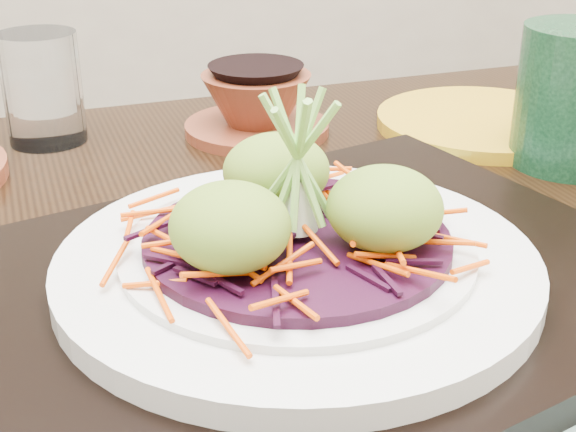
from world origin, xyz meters
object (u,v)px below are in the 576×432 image
object	(u,v)px
dining_table	(239,367)
terracotta_bowl_set	(257,107)
water_glass	(42,88)
yellow_plate	(483,122)
white_plate	(297,262)
serving_tray	(297,291)

from	to	relation	value
dining_table	terracotta_bowl_set	bearing A→B (deg)	68.81
water_glass	dining_table	bearing A→B (deg)	-66.18
water_glass	terracotta_bowl_set	bearing A→B (deg)	-9.01
terracotta_bowl_set	yellow_plate	distance (m)	0.23
yellow_plate	water_glass	bearing A→B (deg)	169.70
water_glass	white_plate	bearing A→B (deg)	-68.15
serving_tray	yellow_plate	distance (m)	0.40
serving_tray	terracotta_bowl_set	size ratio (longest dim) A/B	2.93
serving_tray	white_plate	xyz separation A→B (m)	(0.00, 0.00, 0.02)
water_glass	terracotta_bowl_set	size ratio (longest dim) A/B	0.69
water_glass	yellow_plate	distance (m)	0.43
serving_tray	white_plate	world-z (taller)	white_plate
terracotta_bowl_set	dining_table	bearing A→B (deg)	-106.81
yellow_plate	white_plate	bearing A→B (deg)	-134.35
serving_tray	water_glass	distance (m)	0.39
water_glass	terracotta_bowl_set	distance (m)	0.20
terracotta_bowl_set	yellow_plate	bearing A→B (deg)	-11.43
serving_tray	white_plate	distance (m)	0.02
serving_tray	water_glass	size ratio (longest dim) A/B	4.25
yellow_plate	serving_tray	bearing A→B (deg)	-134.35
serving_tray	terracotta_bowl_set	distance (m)	0.33
white_plate	terracotta_bowl_set	size ratio (longest dim) A/B	1.91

